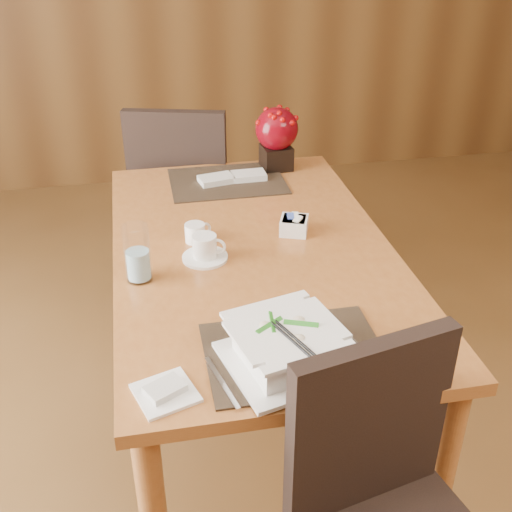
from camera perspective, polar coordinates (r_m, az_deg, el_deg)
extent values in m
cube|color=#AA642F|center=(2.10, -0.22, 0.18)|extent=(0.90, 1.50, 0.04)
cylinder|color=#AA642F|center=(2.85, -10.58, -0.30)|extent=(0.07, 0.07, 0.71)
cylinder|color=#AA642F|center=(1.94, 16.06, -18.67)|extent=(0.07, 0.07, 0.71)
cylinder|color=#AA642F|center=(2.94, 4.70, 1.19)|extent=(0.07, 0.07, 0.71)
cube|color=black|center=(1.64, 3.47, -8.61)|extent=(0.45, 0.33, 0.01)
cube|color=black|center=(2.57, -2.57, 6.66)|extent=(0.45, 0.33, 0.01)
cube|color=white|center=(1.60, 2.61, -9.50)|extent=(0.34, 0.34, 0.01)
cube|color=white|center=(1.57, 2.66, -8.00)|extent=(0.24, 0.24, 0.09)
cylinder|color=tan|center=(1.57, 2.66, -7.93)|extent=(0.18, 0.18, 0.08)
cylinder|color=white|center=(2.03, -4.55, -0.12)|extent=(0.14, 0.14, 0.01)
cylinder|color=white|center=(2.01, -4.60, 0.89)|extent=(0.10, 0.10, 0.07)
cylinder|color=black|center=(2.00, -4.63, 1.68)|extent=(0.07, 0.07, 0.01)
cylinder|color=white|center=(1.91, -10.51, 0.24)|extent=(0.10, 0.10, 0.18)
cube|color=white|center=(2.17, 3.40, 2.72)|extent=(0.12, 0.12, 0.05)
cube|color=black|center=(2.68, 1.81, 8.78)|extent=(0.13, 0.13, 0.10)
sphere|color=maroon|center=(2.64, 1.85, 11.23)|extent=(0.18, 0.18, 0.18)
cube|color=white|center=(1.54, -8.05, -11.98)|extent=(0.17, 0.17, 0.01)
cube|color=black|center=(1.56, 10.00, -14.56)|extent=(0.41, 0.14, 0.47)
cube|color=black|center=(3.10, -6.08, 4.66)|extent=(0.55, 0.55, 0.06)
cube|color=black|center=(2.80, -7.08, 7.90)|extent=(0.43, 0.16, 0.49)
cylinder|color=black|center=(3.35, -2.19, 2.24)|extent=(0.04, 0.04, 0.42)
cylinder|color=black|center=(3.02, -2.94, -1.07)|extent=(0.04, 0.04, 0.42)
cylinder|color=black|center=(3.40, -8.44, 2.43)|extent=(0.04, 0.04, 0.42)
cylinder|color=black|center=(3.09, -9.81, -0.79)|extent=(0.04, 0.04, 0.42)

